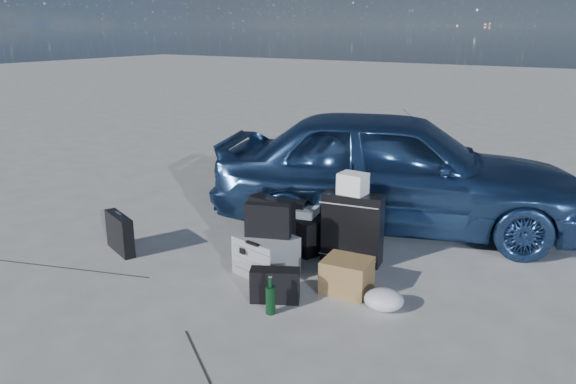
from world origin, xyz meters
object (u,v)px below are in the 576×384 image
object	(u,v)px
duffel_bag	(295,230)
green_bottle	(271,295)
suitcase_left	(272,228)
cardboard_box	(347,275)
pelican_case	(266,255)
briefcase	(120,233)
car	(395,169)
suitcase_right	(352,228)

from	to	relation	value
duffel_bag	green_bottle	xyz separation A→B (m)	(0.58, -1.29, -0.02)
suitcase_left	cardboard_box	xyz separation A→B (m)	(0.95, -0.28, -0.15)
pelican_case	suitcase_left	world-z (taller)	suitcase_left
briefcase	duffel_bag	size ratio (longest dim) A/B	0.70
car	suitcase_left	distance (m)	1.62
suitcase_left	duffel_bag	world-z (taller)	suitcase_left
suitcase_left	briefcase	bearing A→B (deg)	-145.17
pelican_case	green_bottle	size ratio (longest dim) A/B	1.57
pelican_case	duffel_bag	size ratio (longest dim) A/B	0.69
briefcase	suitcase_left	distance (m)	1.52
briefcase	suitcase_right	bearing A→B (deg)	47.46
car	suitcase_left	size ratio (longest dim) A/B	6.56
pelican_case	green_bottle	bearing A→B (deg)	-42.81
briefcase	suitcase_right	world-z (taller)	suitcase_right
suitcase_left	suitcase_right	size ratio (longest dim) A/B	0.88
suitcase_right	suitcase_left	bearing A→B (deg)	-166.56
suitcase_left	duffel_bag	size ratio (longest dim) A/B	0.85
suitcase_left	green_bottle	world-z (taller)	suitcase_left
car	cardboard_box	size ratio (longest dim) A/B	10.10
car	suitcase_left	world-z (taller)	car
car	cardboard_box	xyz separation A→B (m)	(0.29, -1.71, -0.52)
pelican_case	duffel_bag	bearing A→B (deg)	110.57
suitcase_left	suitcase_right	xyz separation A→B (m)	(0.71, 0.30, 0.04)
cardboard_box	pelican_case	bearing A→B (deg)	-175.01
briefcase	pelican_case	bearing A→B (deg)	34.44
suitcase_right	green_bottle	bearing A→B (deg)	-103.72
green_bottle	car	bearing A→B (deg)	89.21
briefcase	duffel_bag	bearing A→B (deg)	58.31
suitcase_right	green_bottle	world-z (taller)	suitcase_right
duffel_bag	cardboard_box	world-z (taller)	duffel_bag
duffel_bag	cardboard_box	xyz separation A→B (m)	(0.91, -0.63, -0.03)
pelican_case	green_bottle	world-z (taller)	pelican_case
briefcase	car	bearing A→B (deg)	68.17
pelican_case	cardboard_box	world-z (taller)	pelican_case
briefcase	duffel_bag	xyz separation A→B (m)	(1.39, 1.05, -0.02)
briefcase	green_bottle	bearing A→B (deg)	14.28
briefcase	green_bottle	world-z (taller)	briefcase
cardboard_box	green_bottle	distance (m)	0.74
duffel_bag	cardboard_box	distance (m)	1.10
car	briefcase	distance (m)	2.96
cardboard_box	briefcase	bearing A→B (deg)	-169.66
suitcase_left	cardboard_box	distance (m)	1.00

